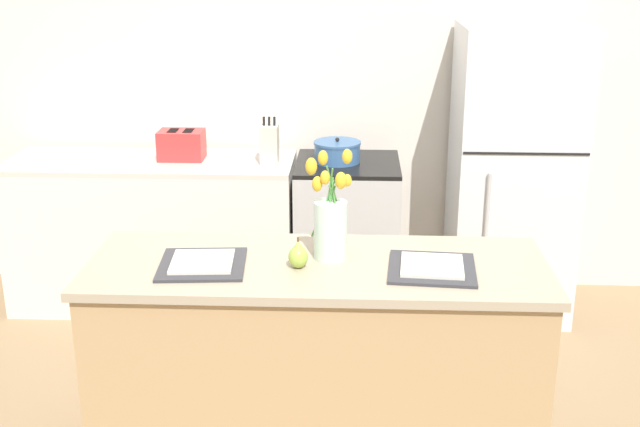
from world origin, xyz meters
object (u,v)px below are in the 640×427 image
pear_figurine (298,256)px  cooking_pot (337,152)px  stove_range (347,235)px  plate_setting_left (202,263)px  plate_setting_right (432,267)px  toaster (182,145)px  flower_vase (330,221)px  refrigerator (512,174)px  knife_block (270,144)px

pear_figurine → cooking_pot: 1.66m
stove_range → pear_figurine: size_ratio=7.24×
plate_setting_left → stove_range: bearing=71.8°
pear_figurine → plate_setting_right: pear_figurine is taller
toaster → cooking_pot: bearing=-1.3°
pear_figurine → plate_setting_left: 0.37m
cooking_pot → toaster: bearing=178.7°
pear_figurine → plate_setting_right: size_ratio=0.35×
toaster → pear_figurine: bearing=-64.4°
flower_vase → plate_setting_right: (0.39, -0.11, -0.14)m
refrigerator → plate_setting_right: refrigerator is taller
stove_range → cooking_pot: bearing=175.5°
toaster → knife_block: size_ratio=1.04×
pear_figurine → stove_range: bearing=84.1°
flower_vase → cooking_pot: bearing=90.4°
toaster → cooking_pot: toaster is taller
stove_range → toaster: (-0.97, 0.03, 0.54)m
pear_figurine → knife_block: 1.63m
pear_figurine → plate_setting_left: (-0.37, -0.00, -0.04)m
stove_range → knife_block: size_ratio=3.34×
plate_setting_left → knife_block: size_ratio=1.31×
plate_setting_right → knife_block: (-0.79, 1.61, 0.08)m
cooking_pot → knife_block: 0.39m
flower_vase → pear_figurine: flower_vase is taller
plate_setting_left → toaster: (-0.43, 1.67, 0.06)m
knife_block → refrigerator: bearing=1.6°
plate_setting_right → pear_figurine: bearing=180.0°
stove_range → toaster: bearing=178.5°
refrigerator → toaster: 1.93m
plate_setting_right → knife_block: size_ratio=1.31×
refrigerator → toaster: size_ratio=6.02×
plate_setting_right → knife_block: bearing=116.2°
pear_figurine → cooking_pot: bearing=86.2°
toaster → knife_block: (0.52, -0.06, 0.03)m
refrigerator → pear_figurine: (-1.12, -1.65, 0.13)m
stove_range → flower_vase: bearing=-91.9°
pear_figurine → knife_block: bearing=99.8°
stove_range → plate_setting_left: plate_setting_left is taller
flower_vase → pear_figurine: (-0.12, -0.11, -0.10)m
flower_vase → pear_figurine: bearing=-138.4°
stove_range → cooking_pot: cooking_pot is taller
toaster → cooking_pot: (0.91, -0.02, -0.03)m
flower_vase → pear_figurine: 0.19m
stove_range → cooking_pot: (-0.06, 0.00, 0.51)m
pear_figurine → toaster: size_ratio=0.44×
plate_setting_right → knife_block: knife_block is taller
stove_range → knife_block: bearing=-175.3°
flower_vase → cooking_pot: 1.55m
cooking_pot → stove_range: bearing=-4.5°
plate_setting_left → cooking_pot: (0.48, 1.65, 0.03)m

